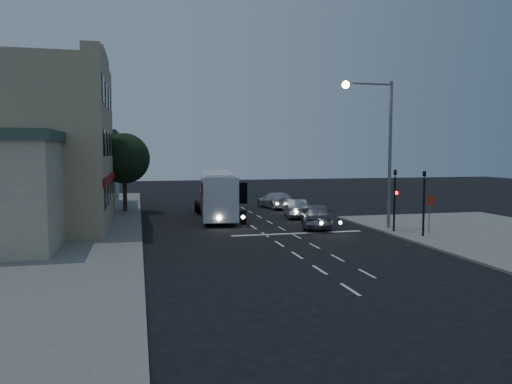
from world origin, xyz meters
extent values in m
plane|color=black|center=(0.00, 0.00, 0.00)|extent=(120.00, 120.00, 0.00)
cube|color=slate|center=(-13.00, 8.00, 0.06)|extent=(12.00, 50.00, 0.12)
cube|color=silver|center=(0.00, -10.00, 0.01)|extent=(0.12, 1.60, 0.01)
cube|color=silver|center=(0.00, -7.00, 0.01)|extent=(0.12, 1.60, 0.01)
cube|color=silver|center=(0.00, -4.00, 0.01)|extent=(0.12, 1.60, 0.01)
cube|color=silver|center=(0.00, -1.00, 0.01)|extent=(0.12, 1.60, 0.01)
cube|color=silver|center=(0.00, 2.00, 0.01)|extent=(0.12, 1.60, 0.01)
cube|color=silver|center=(0.00, 5.00, 0.01)|extent=(0.12, 1.60, 0.01)
cube|color=silver|center=(0.00, 8.00, 0.01)|extent=(0.12, 1.60, 0.01)
cube|color=silver|center=(0.00, 11.00, 0.01)|extent=(0.12, 1.60, 0.01)
cube|color=silver|center=(0.00, 14.00, 0.01)|extent=(0.12, 1.60, 0.01)
cube|color=silver|center=(0.00, 17.00, 0.01)|extent=(0.12, 1.60, 0.01)
cube|color=silver|center=(1.60, -8.00, 0.01)|extent=(0.10, 1.50, 0.01)
cube|color=silver|center=(1.60, -5.00, 0.01)|extent=(0.10, 1.50, 0.01)
cube|color=silver|center=(1.60, -2.00, 0.01)|extent=(0.10, 1.50, 0.01)
cube|color=silver|center=(1.60, 1.00, 0.01)|extent=(0.10, 1.50, 0.01)
cube|color=silver|center=(1.60, 4.00, 0.01)|extent=(0.10, 1.50, 0.01)
cube|color=silver|center=(1.60, 7.00, 0.01)|extent=(0.10, 1.50, 0.01)
cube|color=silver|center=(1.60, 10.00, 0.01)|extent=(0.10, 1.50, 0.01)
cube|color=silver|center=(1.60, 13.00, 0.01)|extent=(0.10, 1.50, 0.01)
cube|color=silver|center=(1.60, 16.00, 0.01)|extent=(0.10, 1.50, 0.01)
cube|color=silver|center=(1.60, 19.00, 0.01)|extent=(0.10, 1.50, 0.01)
cube|color=silver|center=(2.00, 2.00, 0.01)|extent=(8.00, 0.35, 0.01)
cube|color=silver|center=(-1.47, 10.42, 1.77)|extent=(3.49, 11.08, 2.90)
cube|color=silver|center=(-1.47, 10.42, 3.27)|extent=(3.09, 10.68, 0.16)
cube|color=black|center=(-1.47, 5.02, 2.22)|extent=(2.09, 0.35, 1.36)
cube|color=black|center=(-0.32, 10.88, 2.36)|extent=(1.07, 9.02, 0.82)
cube|color=black|center=(-2.61, 10.88, 2.36)|extent=(1.07, 9.02, 0.82)
cube|color=#A0223B|center=(-0.31, 11.33, 1.36)|extent=(0.60, 4.96, 1.27)
cube|color=#A0223B|center=(-2.62, 11.33, 1.36)|extent=(0.60, 4.96, 1.27)
cylinder|color=black|center=(-2.60, 6.61, 0.45)|extent=(0.42, 0.94, 0.91)
cylinder|color=black|center=(-0.33, 6.61, 0.45)|extent=(0.42, 0.94, 0.91)
cylinder|color=black|center=(-2.60, 12.69, 0.45)|extent=(0.42, 0.94, 0.91)
cylinder|color=black|center=(-0.33, 12.69, 0.45)|extent=(0.42, 0.94, 0.91)
cylinder|color=black|center=(-2.60, 14.23, 0.45)|extent=(0.42, 0.94, 0.91)
cylinder|color=black|center=(-0.33, 14.23, 0.45)|extent=(0.42, 0.94, 0.91)
cylinder|color=#FFF2CC|center=(-2.24, 4.96, 0.68)|extent=(0.24, 0.07, 0.24)
cylinder|color=#FFF2CC|center=(-0.70, 4.96, 0.68)|extent=(0.24, 0.07, 0.24)
imported|color=slate|center=(3.85, 3.80, 0.78)|extent=(3.11, 4.94, 1.57)
imported|color=#A3A3A3|center=(4.13, 9.09, 0.67)|extent=(2.09, 4.24, 1.34)
imported|color=silver|center=(4.33, 15.23, 0.69)|extent=(2.58, 4.96, 1.37)
cylinder|color=black|center=(7.60, 0.80, 1.72)|extent=(0.12, 0.12, 3.20)
imported|color=black|center=(7.60, 0.80, 3.77)|extent=(0.15, 0.18, 0.90)
cube|color=black|center=(7.60, 0.62, 2.42)|extent=(0.25, 0.12, 0.30)
cube|color=#FF0C0C|center=(7.60, 0.55, 2.42)|extent=(0.16, 0.02, 0.18)
cylinder|color=black|center=(8.30, -1.20, 1.72)|extent=(0.12, 0.12, 3.20)
imported|color=black|center=(8.30, -1.20, 3.77)|extent=(0.18, 0.15, 0.90)
cylinder|color=slate|center=(9.30, -0.20, 1.12)|extent=(0.06, 0.06, 2.00)
cube|color=#A6250F|center=(9.30, -0.27, 2.02)|extent=(0.45, 0.03, 0.60)
cylinder|color=slate|center=(8.00, 2.20, 4.62)|extent=(0.20, 0.20, 9.00)
cylinder|color=slate|center=(6.50, 2.20, 8.92)|extent=(3.00, 0.12, 0.12)
sphere|color=#FFBF59|center=(5.00, 2.20, 8.82)|extent=(0.44, 0.44, 0.44)
cube|color=tan|center=(-14.00, 8.00, 5.12)|extent=(10.00, 12.00, 10.00)
cube|color=tan|center=(-9.50, 8.00, 10.37)|extent=(1.00, 12.00, 0.50)
cube|color=tan|center=(-9.50, 8.00, 10.87)|extent=(1.00, 6.00, 0.50)
cube|color=maroon|center=(-8.95, 8.00, 3.12)|extent=(0.15, 12.00, 0.50)
cube|color=black|center=(-8.98, 3.50, 2.32)|extent=(0.06, 1.30, 1.50)
cube|color=black|center=(-8.98, 6.50, 2.32)|extent=(0.06, 1.30, 1.50)
cube|color=black|center=(-8.98, 9.50, 2.32)|extent=(0.06, 1.30, 1.50)
cube|color=black|center=(-8.98, 12.50, 2.32)|extent=(0.06, 1.30, 1.50)
cube|color=black|center=(-8.98, 3.50, 5.32)|extent=(0.06, 1.30, 1.50)
cube|color=black|center=(-8.98, 6.50, 5.32)|extent=(0.06, 1.30, 1.50)
cube|color=black|center=(-8.98, 9.50, 5.32)|extent=(0.06, 1.30, 1.50)
cube|color=black|center=(-8.98, 12.50, 5.32)|extent=(0.06, 1.30, 1.50)
cube|color=black|center=(-8.98, 3.50, 8.32)|extent=(0.06, 1.30, 1.50)
cube|color=black|center=(-8.98, 6.50, 8.32)|extent=(0.06, 1.30, 1.50)
cube|color=black|center=(-8.98, 9.50, 8.32)|extent=(0.06, 1.30, 1.50)
cube|color=black|center=(-8.98, 12.50, 8.32)|extent=(0.06, 1.30, 1.50)
cube|color=beige|center=(-13.50, 20.00, 3.12)|extent=(9.00, 9.00, 6.00)
cube|color=#3B5144|center=(-13.50, 20.00, 6.37)|extent=(9.40, 9.40, 0.50)
cylinder|color=black|center=(-8.20, 15.00, 1.52)|extent=(0.32, 0.32, 2.80)
sphere|color=black|center=(-8.20, 15.00, 4.32)|extent=(4.00, 4.00, 4.00)
sphere|color=black|center=(-8.00, 15.60, 5.02)|extent=(2.60, 2.60, 2.60)
sphere|color=black|center=(-8.50, 14.40, 4.72)|extent=(2.40, 2.40, 2.40)
camera|label=1|loc=(-7.16, -25.89, 4.79)|focal=35.00mm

